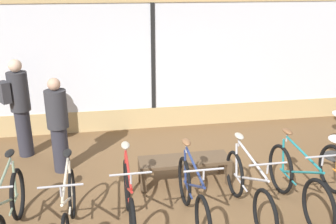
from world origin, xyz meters
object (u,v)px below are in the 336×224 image
(bicycle_center, at_px, (193,197))
(bicycle_center_left, at_px, (129,202))
(bicycle_right, at_px, (297,184))
(display_bench, at_px, (184,163))
(customer_by_window, at_px, (58,122))
(customer_near_rack, at_px, (19,105))
(bicycle_far_left, at_px, (9,214))
(bicycle_left, at_px, (69,211))
(bicycle_center_right, at_px, (248,190))

(bicycle_center, bearing_deg, bicycle_center_left, 178.23)
(bicycle_right, bearing_deg, display_bench, 143.65)
(bicycle_center, xyz_separation_m, customer_by_window, (-1.80, 1.81, 0.47))
(display_bench, relative_size, customer_near_rack, 0.80)
(bicycle_far_left, xyz_separation_m, bicycle_left, (0.70, -0.07, 0.00))
(bicycle_center_right, height_order, customer_by_window, customer_by_window)
(bicycle_far_left, xyz_separation_m, bicycle_center_right, (3.00, 0.02, 0.00))
(customer_near_rack, bearing_deg, display_bench, -29.17)
(customer_by_window, bearing_deg, bicycle_center_right, -34.50)
(display_bench, height_order, customer_near_rack, customer_near_rack)
(bicycle_center, distance_m, display_bench, 1.05)
(bicycle_center_left, bearing_deg, bicycle_right, 0.59)
(customer_by_window, bearing_deg, bicycle_right, -28.36)
(bicycle_far_left, xyz_separation_m, bicycle_center_left, (1.43, -0.01, 0.01))
(bicycle_center, distance_m, customer_near_rack, 3.58)
(display_bench, bearing_deg, bicycle_center, -96.55)
(bicycle_far_left, xyz_separation_m, bicycle_center, (2.23, -0.03, 0.01))
(bicycle_center_left, xyz_separation_m, bicycle_right, (2.27, 0.02, 0.01))
(bicycle_right, xyz_separation_m, customer_by_window, (-3.26, 1.76, 0.45))
(bicycle_right, bearing_deg, bicycle_center_left, -179.41)
(bicycle_center, height_order, display_bench, bicycle_center)
(bicycle_left, distance_m, customer_by_window, 1.92)
(customer_by_window, bearing_deg, display_bench, -21.90)
(bicycle_right, bearing_deg, bicycle_far_left, -179.73)
(bicycle_center_right, bearing_deg, bicycle_left, -177.84)
(bicycle_center_left, bearing_deg, bicycle_left, -175.10)
(bicycle_far_left, height_order, bicycle_center_right, same)
(display_bench, xyz_separation_m, customer_by_window, (-1.92, 0.77, 0.51))
(bicycle_left, xyz_separation_m, display_bench, (1.65, 1.08, -0.04))
(display_bench, bearing_deg, bicycle_center_right, -56.95)
(bicycle_center, relative_size, display_bench, 1.21)
(customer_near_rack, bearing_deg, bicycle_far_left, -83.90)
(bicycle_left, xyz_separation_m, bicycle_center_left, (0.73, 0.06, 0.01))
(bicycle_center_right, relative_size, display_bench, 1.25)
(customer_near_rack, bearing_deg, bicycle_center_right, -36.92)
(bicycle_left, height_order, bicycle_right, bicycle_right)
(bicycle_center, distance_m, bicycle_center_right, 0.76)
(customer_by_window, bearing_deg, customer_near_rack, 135.43)
(bicycle_left, relative_size, bicycle_right, 0.95)
(bicycle_center_left, xyz_separation_m, bicycle_center, (0.81, -0.02, -0.01))
(bicycle_center, xyz_separation_m, bicycle_right, (1.46, 0.05, 0.02))
(bicycle_left, xyz_separation_m, customer_by_window, (-0.26, 1.85, 0.47))
(bicycle_center, height_order, bicycle_right, bicycle_right)
(bicycle_center_left, height_order, display_bench, bicycle_center_left)
(bicycle_center_right, distance_m, display_bench, 1.18)
(bicycle_center_right, relative_size, customer_by_window, 1.10)
(bicycle_left, bearing_deg, bicycle_right, 1.64)
(bicycle_right, bearing_deg, customer_by_window, 151.64)
(bicycle_left, bearing_deg, customer_by_window, 98.14)
(bicycle_center_left, distance_m, bicycle_center_right, 1.57)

